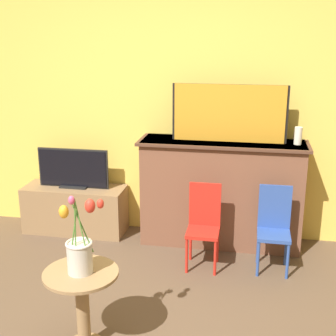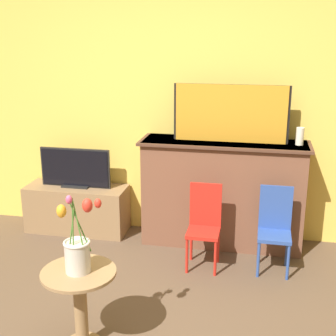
# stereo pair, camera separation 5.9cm
# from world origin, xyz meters

# --- Properties ---
(wall_back) EXTENTS (8.00, 0.06, 2.70)m
(wall_back) POSITION_xyz_m (0.00, 2.13, 1.35)
(wall_back) COLOR #EAC651
(wall_back) RESTS_ON ground
(fireplace_mantel) EXTENTS (1.51, 0.44, 0.99)m
(fireplace_mantel) POSITION_xyz_m (0.50, 1.90, 0.51)
(fireplace_mantel) COLOR brown
(fireplace_mantel) RESTS_ON ground
(painting) EXTENTS (1.01, 0.03, 0.51)m
(painting) POSITION_xyz_m (0.55, 1.90, 1.24)
(painting) COLOR black
(painting) RESTS_ON fireplace_mantel
(mantel_candle) EXTENTS (0.07, 0.07, 0.15)m
(mantel_candle) POSITION_xyz_m (1.15, 1.90, 1.06)
(mantel_candle) COLOR silver
(mantel_candle) RESTS_ON fireplace_mantel
(tv_stand) EXTENTS (1.00, 0.37, 0.46)m
(tv_stand) POSITION_xyz_m (-0.94, 1.89, 0.23)
(tv_stand) COLOR olive
(tv_stand) RESTS_ON ground
(tv_monitor) EXTENTS (0.70, 0.12, 0.39)m
(tv_monitor) POSITION_xyz_m (-0.94, 1.90, 0.65)
(tv_monitor) COLOR black
(tv_monitor) RESTS_ON tv_stand
(chair_red) EXTENTS (0.27, 0.27, 0.71)m
(chair_red) POSITION_xyz_m (0.39, 1.43, 0.39)
(chair_red) COLOR red
(chair_red) RESTS_ON ground
(chair_blue) EXTENTS (0.27, 0.27, 0.71)m
(chair_blue) POSITION_xyz_m (0.97, 1.48, 0.39)
(chair_blue) COLOR #2D4C99
(chair_blue) RESTS_ON ground
(side_table) EXTENTS (0.46, 0.46, 0.54)m
(side_table) POSITION_xyz_m (-0.22, 0.19, 0.35)
(side_table) COLOR #99754C
(side_table) RESTS_ON ground
(vase_tulips) EXTENTS (0.24, 0.16, 0.51)m
(vase_tulips) POSITION_xyz_m (-0.22, 0.19, 0.69)
(vase_tulips) COLOR beige
(vase_tulips) RESTS_ON side_table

